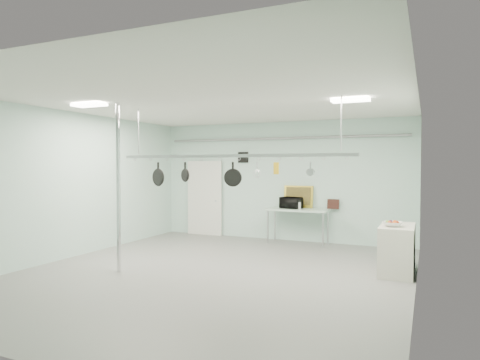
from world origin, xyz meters
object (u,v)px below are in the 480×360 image
at_px(fruit_bowl, 392,224).
at_px(prep_table, 298,212).
at_px(microwave, 291,203).
at_px(side_cabinet, 397,249).
at_px(skillet_mid, 185,171).
at_px(chrome_pole, 118,188).
at_px(skillet_right, 233,174).
at_px(pot_rack, 229,154).
at_px(coffee_canister, 298,206).
at_px(skillet_left, 158,174).

bearing_deg(fruit_bowl, prep_table, 135.86).
bearing_deg(microwave, side_cabinet, 156.03).
bearing_deg(skillet_mid, side_cabinet, 43.77).
xyz_separation_m(chrome_pole, skillet_right, (1.97, 0.90, 0.25)).
bearing_deg(fruit_bowl, pot_rack, -162.60).
xyz_separation_m(side_cabinet, coffee_canister, (-2.52, 2.13, 0.55)).
bearing_deg(chrome_pole, skillet_mid, 44.24).
height_order(side_cabinet, skillet_left, skillet_left).
height_order(prep_table, fruit_bowl, fruit_bowl).
bearing_deg(skillet_mid, prep_table, 95.48).
relative_size(pot_rack, coffee_canister, 26.60).
bearing_deg(skillet_left, skillet_right, 18.97).
distance_m(chrome_pole, pot_rack, 2.19).
bearing_deg(pot_rack, microwave, 86.21).
bearing_deg(skillet_mid, coffee_canister, 94.55).
bearing_deg(skillet_mid, skillet_left, -151.88).
xyz_separation_m(skillet_left, skillet_right, (1.69, 0.00, 0.00)).
xyz_separation_m(chrome_pole, coffee_canister, (2.33, 4.13, -0.60)).
bearing_deg(prep_table, pot_rack, -96.91).
relative_size(chrome_pole, microwave, 6.07).
distance_m(fruit_bowl, skillet_right, 3.08).
distance_m(fruit_bowl, skillet_left, 4.67).
bearing_deg(skillet_right, side_cabinet, 5.65).
distance_m(coffee_canister, skillet_mid, 3.64).
xyz_separation_m(prep_table, microwave, (-0.18, 0.01, 0.22)).
bearing_deg(fruit_bowl, skillet_right, -162.19).
bearing_deg(chrome_pole, prep_table, 61.29).
distance_m(prep_table, fruit_bowl, 3.45).
relative_size(chrome_pole, side_cabinet, 2.67).
bearing_deg(microwave, pot_rack, 101.24).
height_order(chrome_pole, pot_rack, chrome_pole).
distance_m(prep_table, skillet_right, 3.47).
distance_m(prep_table, skillet_mid, 3.73).
bearing_deg(coffee_canister, skillet_mid, -113.56).
bearing_deg(skillet_left, chrome_pole, -88.47).
relative_size(side_cabinet, coffee_canister, 6.65).
distance_m(prep_table, skillet_left, 4.00).
xyz_separation_m(prep_table, coffee_canister, (0.03, -0.07, 0.16)).
relative_size(skillet_left, skillet_mid, 1.27).
distance_m(chrome_pole, skillet_left, 0.98).
height_order(skillet_left, skillet_mid, same).
height_order(skillet_mid, skillet_right, same).
distance_m(skillet_left, skillet_mid, 0.64).
xyz_separation_m(pot_rack, fruit_bowl, (2.87, 0.90, -1.29)).
height_order(fruit_bowl, skillet_left, skillet_left).
bearing_deg(coffee_canister, fruit_bowl, -43.70).
bearing_deg(microwave, prep_table, -168.38).
xyz_separation_m(pot_rack, coffee_canister, (0.43, 3.23, -1.23)).
distance_m(coffee_canister, skillet_right, 3.36).
distance_m(pot_rack, skillet_mid, 1.03).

